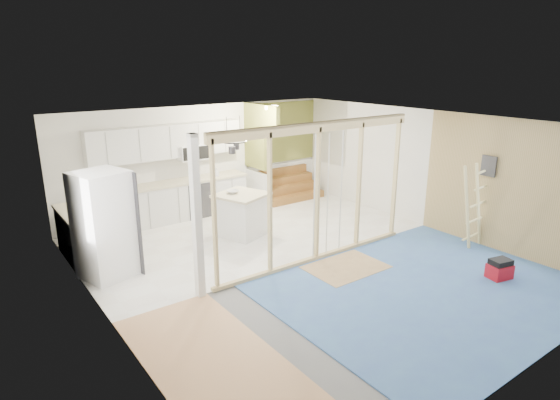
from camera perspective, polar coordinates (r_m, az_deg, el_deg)
room at (r=8.27m, az=3.01°, el=0.46°), size 7.01×8.01×2.61m
floor_overlays at (r=8.80m, az=3.01°, el=-7.46°), size 7.00×8.00×0.03m
stud_frame at (r=8.05m, az=1.70°, el=2.16°), size 4.66×0.14×2.60m
base_cabinets at (r=10.58m, az=-15.61°, el=-1.22°), size 4.45×2.24×0.93m
upper_cabinets at (r=10.95m, az=-13.25°, el=6.84°), size 3.60×0.41×0.85m
green_partition at (r=12.38m, az=-0.33°, el=4.25°), size 2.25×1.51×2.60m
pot_rack at (r=9.46m, az=-5.67°, el=6.79°), size 0.52×0.52×0.72m
sheathing_panel at (r=9.74m, az=27.02°, el=1.12°), size 0.02×4.00×2.60m
electrical_panel at (r=9.89m, az=24.10°, el=3.81°), size 0.04×0.30×0.40m
ceiling_light at (r=11.23m, az=-1.06°, el=11.22°), size 0.32×0.32×0.08m
fridge at (r=8.44m, az=-20.59°, el=-2.91°), size 1.00×0.97×1.86m
island at (r=9.95m, az=-4.67°, el=-1.82°), size 1.22×1.22×0.93m
bowl at (r=9.86m, az=-5.76°, el=1.00°), size 0.25×0.25×0.06m
soap_bottle_a at (r=10.67m, az=-18.18°, el=2.15°), size 0.15×0.15×0.31m
soap_bottle_b at (r=11.35m, az=-7.78°, el=3.40°), size 0.09×0.10×0.20m
toolbox at (r=8.91m, az=25.20°, el=-7.68°), size 0.44×0.36×0.36m
ladder at (r=9.88m, az=22.58°, el=-0.67°), size 0.92×0.12×1.72m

